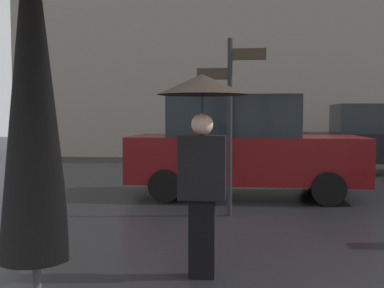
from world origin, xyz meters
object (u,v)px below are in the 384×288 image
object	(u,v)px
folded_patio_umbrella_near	(33,104)
parked_car_left	(383,138)
pedestrian_with_umbrella	(202,125)
street_signpost	(230,109)
parked_car_right	(242,146)

from	to	relation	value
folded_patio_umbrella_near	parked_car_left	xyz separation A→B (m)	(4.78, 11.47, -0.67)
pedestrian_with_umbrella	street_signpost	world-z (taller)	street_signpost
pedestrian_with_umbrella	parked_car_right	distance (m)	4.74
pedestrian_with_umbrella	street_signpost	bearing A→B (deg)	89.15
parked_car_left	pedestrian_with_umbrella	bearing A→B (deg)	-111.20
pedestrian_with_umbrella	parked_car_left	bearing A→B (deg)	67.14
street_signpost	parked_car_right	bearing A→B (deg)	84.69
folded_patio_umbrella_near	pedestrian_with_umbrella	world-z (taller)	folded_patio_umbrella_near
pedestrian_with_umbrella	parked_car_left	xyz separation A→B (m)	(4.30, 8.90, -0.53)
folded_patio_umbrella_near	street_signpost	bearing A→B (deg)	82.95
parked_car_left	parked_car_right	xyz separation A→B (m)	(-3.94, -4.21, 0.03)
parked_car_left	street_signpost	world-z (taller)	street_signpost
folded_patio_umbrella_near	parked_car_right	world-z (taller)	folded_patio_umbrella_near
pedestrian_with_umbrella	parked_car_right	xyz separation A→B (m)	(0.36, 4.70, -0.51)
parked_car_right	parked_car_left	bearing A→B (deg)	40.84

